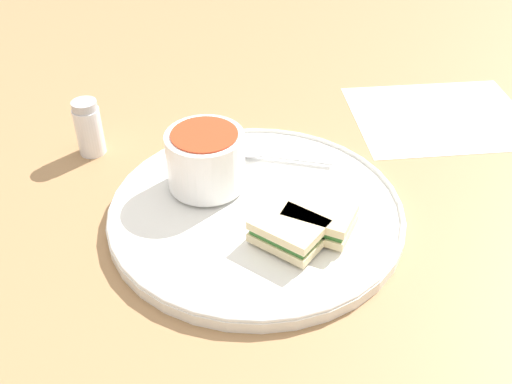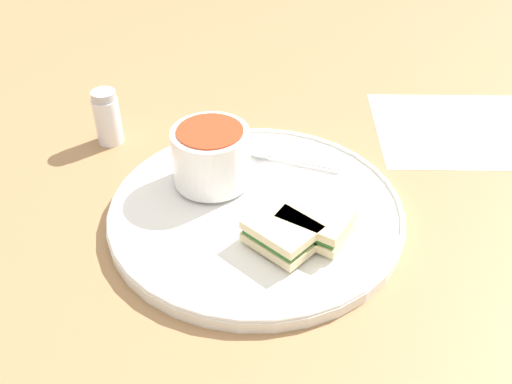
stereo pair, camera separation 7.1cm
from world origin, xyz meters
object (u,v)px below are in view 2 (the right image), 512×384
spoon (269,154)px  salt_shaker (107,118)px  sandwich_half_near (282,233)px  sandwich_half_far (315,223)px  soup_bowl (211,155)px

spoon → salt_shaker: 0.24m
spoon → sandwich_half_near: size_ratio=1.46×
sandwich_half_far → salt_shaker: (-0.06, -0.35, 0.01)m
salt_shaker → soup_bowl: bearing=80.4°
soup_bowl → sandwich_half_near: soup_bowl is taller
salt_shaker → spoon: bearing=101.7°
spoon → sandwich_half_far: size_ratio=1.62×
soup_bowl → sandwich_half_far: (0.03, 0.16, -0.02)m
soup_bowl → salt_shaker: (-0.03, -0.19, -0.02)m
salt_shaker → sandwich_half_near: bearing=73.0°
sandwich_half_near → salt_shaker: 0.34m
spoon → salt_shaker: (0.05, -0.23, 0.02)m
soup_bowl → salt_shaker: size_ratio=1.21×
spoon → salt_shaker: size_ratio=1.61×
soup_bowl → salt_shaker: soup_bowl is taller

